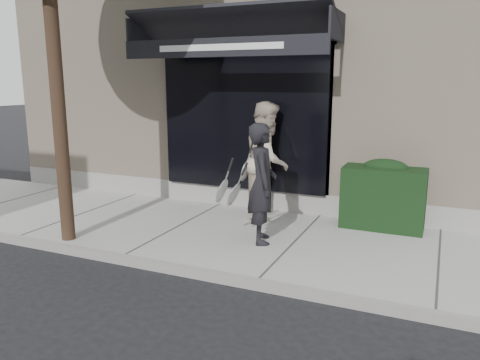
% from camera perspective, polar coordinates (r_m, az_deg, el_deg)
% --- Properties ---
extents(ground, '(80.00, 80.00, 0.00)m').
position_cam_1_polar(ground, '(7.19, 6.74, -8.28)').
color(ground, black).
rests_on(ground, ground).
extents(sidewalk, '(20.00, 3.00, 0.12)m').
position_cam_1_polar(sidewalk, '(7.17, 6.75, -7.83)').
color(sidewalk, '#A3A29D').
rests_on(sidewalk, ground).
extents(curb, '(20.00, 0.10, 0.14)m').
position_cam_1_polar(curb, '(5.81, 2.12, -12.55)').
color(curb, gray).
rests_on(curb, ground).
extents(building_facade, '(14.30, 8.04, 5.64)m').
position_cam_1_polar(building_facade, '(11.59, 14.47, 12.87)').
color(building_facade, beige).
rests_on(building_facade, ground).
extents(hedge, '(1.30, 0.70, 1.14)m').
position_cam_1_polar(hedge, '(7.97, 17.11, -1.77)').
color(hedge, black).
rests_on(hedge, sidewalk).
extents(pedestrian_front, '(0.90, 0.92, 1.78)m').
position_cam_1_polar(pedestrian_front, '(6.85, 2.66, -0.44)').
color(pedestrian_front, black).
rests_on(pedestrian_front, sidewalk).
extents(pedestrian_back, '(0.95, 1.12, 2.02)m').
position_cam_1_polar(pedestrian_back, '(8.20, 3.36, 2.48)').
color(pedestrian_back, beige).
rests_on(pedestrian_back, sidewalk).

